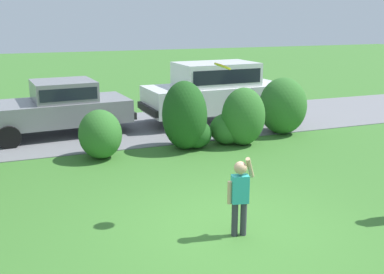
{
  "coord_description": "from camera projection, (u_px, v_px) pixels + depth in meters",
  "views": [
    {
      "loc": [
        -2.99,
        -6.15,
        3.32
      ],
      "look_at": [
        0.02,
        1.67,
        1.1
      ],
      "focal_mm": 42.62,
      "sensor_mm": 36.0,
      "label": 1
    }
  ],
  "objects": [
    {
      "name": "ground_plane",
      "position": [
        228.0,
        226.0,
        7.44
      ],
      "size": [
        80.0,
        80.0,
        0.0
      ],
      "primitive_type": "plane",
      "color": "#3D752D"
    },
    {
      "name": "driveway_strip",
      "position": [
        127.0,
        129.0,
        13.88
      ],
      "size": [
        28.0,
        4.4,
        0.02
      ],
      "primitive_type": "cube",
      "color": "slate",
      "rests_on": "ground"
    },
    {
      "name": "shrub_centre_left",
      "position": [
        100.0,
        134.0,
        10.9
      ],
      "size": [
        1.03,
        1.16,
        1.19
      ],
      "color": "#33702B",
      "rests_on": "ground"
    },
    {
      "name": "shrub_centre",
      "position": [
        186.0,
        118.0,
        11.63
      ],
      "size": [
        1.28,
        1.32,
        1.77
      ],
      "color": "#1E511C",
      "rests_on": "ground"
    },
    {
      "name": "shrub_centre_right",
      "position": [
        239.0,
        120.0,
        12.05
      ],
      "size": [
        1.41,
        1.23,
        1.54
      ],
      "color": "#33702B",
      "rests_on": "ground"
    },
    {
      "name": "shrub_far_end",
      "position": [
        283.0,
        106.0,
        13.17
      ],
      "size": [
        1.38,
        1.36,
        1.64
      ],
      "color": "#33702B",
      "rests_on": "ground"
    },
    {
      "name": "parked_sedan",
      "position": [
        57.0,
        106.0,
        13.02
      ],
      "size": [
        4.52,
        2.35,
        1.56
      ],
      "color": "gray",
      "rests_on": "ground"
    },
    {
      "name": "parked_suv",
      "position": [
        216.0,
        89.0,
        14.57
      ],
      "size": [
        4.77,
        2.25,
        1.92
      ],
      "color": "white",
      "rests_on": "ground"
    },
    {
      "name": "child_thrower",
      "position": [
        240.0,
        192.0,
        6.97
      ],
      "size": [
        0.47,
        0.23,
        1.29
      ],
      "color": "#383842",
      "rests_on": "ground"
    },
    {
      "name": "frisbee",
      "position": [
        223.0,
        66.0,
        7.22
      ],
      "size": [
        0.27,
        0.28,
        0.12
      ],
      "color": "yellow"
    }
  ]
}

